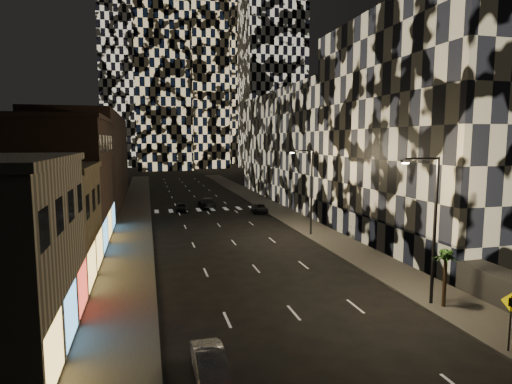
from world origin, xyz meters
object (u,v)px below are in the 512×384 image
car_dark_midlane (182,207)px  car_dark_oncoming (207,202)px  streetlight_near (432,220)px  car_silver_parked (210,364)px  streetlight_far (309,186)px  car_dark_rightlane (260,209)px  palm_tree (446,260)px  ped_sign (511,311)px

car_dark_midlane → car_dark_oncoming: bearing=41.0°
streetlight_near → car_silver_parked: streetlight_near is taller
streetlight_far → car_dark_midlane: size_ratio=2.48×
car_dark_oncoming → car_dark_rightlane: (6.50, -6.62, -0.15)m
streetlight_near → car_silver_parked: bearing=-161.9°
car_dark_rightlane → palm_tree: bearing=-79.2°
car_dark_oncoming → ped_sign: bearing=95.9°
car_silver_parked → car_dark_oncoming: (6.30, 46.52, 0.14)m
car_dark_oncoming → car_dark_rightlane: car_dark_oncoming is taller
car_dark_rightlane → car_dark_oncoming: bearing=142.1°
car_silver_parked → ped_sign: (14.10, -1.52, 1.52)m
streetlight_near → car_silver_parked: size_ratio=2.42×
car_silver_parked → ped_sign: ped_sign is taller
car_dark_oncoming → palm_tree: size_ratio=1.48×
palm_tree → car_silver_parked: bearing=-164.9°
car_dark_midlane → car_dark_rightlane: (10.50, -3.93, -0.02)m
car_dark_midlane → car_dark_oncoming: (4.00, 2.69, 0.13)m
palm_tree → car_dark_midlane: bearing=107.4°
streetlight_far → palm_tree: bearing=-88.2°
streetlight_far → car_dark_oncoming: streetlight_far is taller
ped_sign → palm_tree: 5.64m
car_dark_midlane → palm_tree: bearing=-65.5°
car_dark_rightlane → ped_sign: (1.30, -41.41, 1.53)m
car_dark_oncoming → palm_tree: (8.50, -42.51, 2.29)m
car_silver_parked → car_dark_oncoming: bearing=81.3°
car_dark_rightlane → car_silver_parked: bearing=-100.2°
car_silver_parked → palm_tree: size_ratio=1.06×
car_silver_parked → car_dark_midlane: car_dark_midlane is taller
streetlight_near → ped_sign: (-0.06, -6.15, -3.22)m
car_dark_midlane → car_dark_rightlane: size_ratio=0.84×
streetlight_far → car_dark_rightlane: streetlight_far is taller
streetlight_near → streetlight_far: same height
car_silver_parked → car_dark_rightlane: (12.80, 39.90, -0.01)m
streetlight_near → palm_tree: (0.65, -0.63, -2.31)m
car_silver_parked → ped_sign: size_ratio=1.29×
palm_tree → ped_sign: bearing=-97.2°
car_dark_midlane → palm_tree: (12.50, -39.83, 2.42)m
car_dark_oncoming → ped_sign: (7.80, -48.03, 1.38)m
ped_sign → palm_tree: bearing=59.6°
car_dark_rightlane → palm_tree: (2.00, -35.89, 2.44)m
streetlight_near → ped_sign: streetlight_near is taller
car_dark_midlane → ped_sign: bearing=-68.3°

